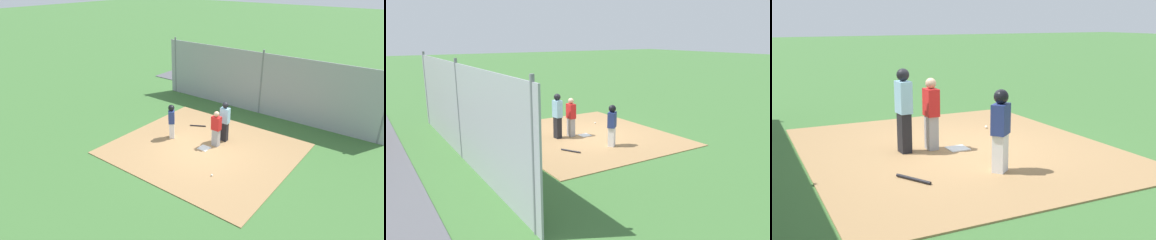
% 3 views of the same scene
% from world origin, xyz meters
% --- Properties ---
extents(ground_plane, '(140.00, 140.00, 0.00)m').
position_xyz_m(ground_plane, '(0.00, 0.00, 0.00)').
color(ground_plane, '#3D6B33').
extents(dirt_infield, '(7.20, 6.40, 0.03)m').
position_xyz_m(dirt_infield, '(0.00, 0.00, 0.01)').
color(dirt_infield, '#9E774C').
rests_on(dirt_infield, ground_plane).
extents(home_plate, '(0.44, 0.44, 0.02)m').
position_xyz_m(home_plate, '(0.00, 0.00, 0.04)').
color(home_plate, white).
rests_on(home_plate, dirt_infield).
extents(catcher, '(0.38, 0.26, 1.57)m').
position_xyz_m(catcher, '(-0.24, -0.52, 0.84)').
color(catcher, '#9E9EA3').
rests_on(catcher, dirt_infield).
extents(umpire, '(0.39, 0.28, 1.80)m').
position_xyz_m(umpire, '(-0.27, -1.13, 0.99)').
color(umpire, black).
rests_on(umpire, dirt_infield).
extents(runner, '(0.44, 0.46, 1.56)m').
position_xyz_m(runner, '(1.75, 0.04, 0.91)').
color(runner, silver).
rests_on(runner, dirt_infield).
extents(baseball_bat, '(0.70, 0.43, 0.06)m').
position_xyz_m(baseball_bat, '(1.51, -1.59, 0.06)').
color(baseball_bat, black).
rests_on(baseball_bat, dirt_infield).
extents(baseball, '(0.07, 0.07, 0.07)m').
position_xyz_m(baseball, '(-1.43, 1.52, 0.07)').
color(baseball, white).
rests_on(baseball, dirt_infield).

